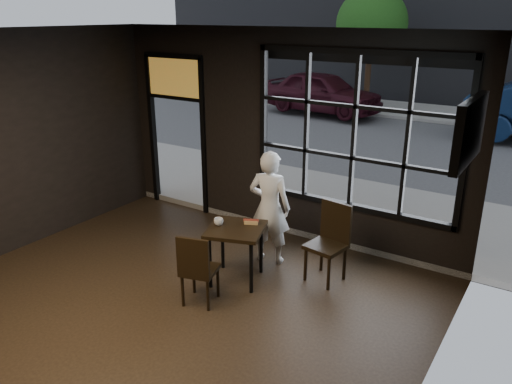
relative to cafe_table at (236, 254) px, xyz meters
The scene contains 15 objects.
floor 1.89m from the cafe_table, 100.37° to the right, with size 6.00×7.00×0.02m, color black.
ceiling 3.38m from the cafe_table, 100.37° to the right, with size 6.00×7.00×0.02m, color black.
wall_right 3.45m from the cafe_table, 34.33° to the right, with size 0.04×7.00×3.20m, color black.
window_frame 2.36m from the cafe_table, 62.70° to the left, with size 3.06×0.12×2.28m, color black.
stained_transom 3.55m from the cafe_table, 145.39° to the left, with size 1.20×0.06×0.70m, color orange.
street_asphalt 22.19m from the cafe_table, 90.86° to the left, with size 60.00×41.00×0.04m, color #545456.
cafe_table is the anchor object (origin of this frame).
chair_near 0.69m from the cafe_table, 95.11° to the right, with size 0.41×0.41×0.94m, color black.
chair_window 1.19m from the cafe_table, 32.75° to the left, with size 0.46×0.46×1.06m, color black.
man 0.84m from the cafe_table, 84.09° to the left, with size 0.60×0.39×1.64m, color silver.
hotdog 0.47m from the cafe_table, 64.65° to the left, with size 0.20×0.08×0.06m, color tan, non-canonical shape.
cup 0.49m from the cafe_table, 167.39° to the right, with size 0.12×0.12×0.10m, color silver.
tv 3.24m from the cafe_table, ahead, with size 0.13×1.12×0.65m, color black.
maroon_car 11.63m from the cafe_table, 110.34° to the left, with size 1.67×4.15×1.41m, color #340E18.
tree_left 13.46m from the cafe_table, 103.91° to the left, with size 2.48×2.48×4.24m.
Camera 1 is at (3.77, -3.00, 3.39)m, focal length 35.00 mm.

